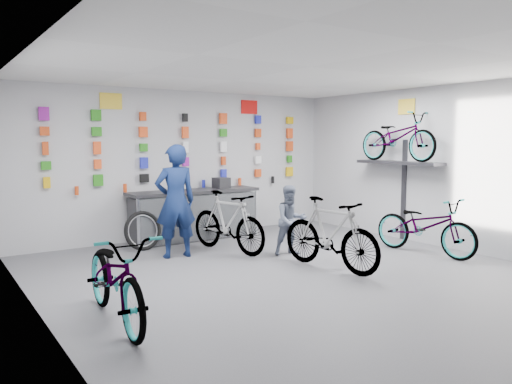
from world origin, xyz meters
TOP-DOWN VIEW (x-y plane):
  - floor at (0.00, 0.00)m, footprint 8.00×8.00m
  - ceiling at (0.00, 0.00)m, footprint 8.00×8.00m
  - wall_back at (0.00, 4.00)m, footprint 7.00×0.00m
  - wall_left at (-3.50, 0.00)m, footprint 0.00×8.00m
  - wall_right at (3.50, 0.00)m, footprint 0.00×8.00m
  - counter at (0.00, 3.54)m, footprint 2.70×0.66m
  - merch_wall at (0.01, 3.93)m, footprint 5.57×0.08m
  - wall_bracket at (3.33, 1.20)m, footprint 0.39×1.90m
  - sign_left at (-1.50, 3.98)m, footprint 0.42×0.02m
  - sign_right at (1.60, 3.98)m, footprint 0.42×0.02m
  - sign_side at (3.48, 1.20)m, footprint 0.02×0.40m
  - bike_left at (-2.84, -0.13)m, footprint 0.78×1.99m
  - bike_center at (0.65, 0.27)m, footprint 0.78×1.91m
  - bike_right at (2.73, 0.10)m, footprint 0.90×1.98m
  - bike_service at (-0.04, 2.19)m, footprint 0.89×1.88m
  - bike_wall at (3.25, 1.20)m, footprint 0.63×1.80m
  - clerk at (-0.98, 2.34)m, footprint 0.76×0.55m
  - customer at (0.75, 1.37)m, footprint 0.68×0.58m
  - spare_wheel at (-1.25, 3.17)m, footprint 0.74×0.27m
  - register at (0.62, 3.55)m, footprint 0.30×0.32m

SIDE VIEW (x-z plane):
  - floor at x=0.00m, z-range 0.00..0.00m
  - spare_wheel at x=-1.25m, z-range -0.01..0.72m
  - counter at x=0.00m, z-range -0.01..0.99m
  - bike_right at x=2.73m, z-range 0.00..1.01m
  - bike_left at x=-2.84m, z-range 0.00..1.03m
  - bike_service at x=-0.04m, z-range 0.00..1.09m
  - bike_center at x=0.65m, z-range 0.00..1.11m
  - customer at x=0.75m, z-range 0.00..1.22m
  - clerk at x=-0.98m, z-range 0.00..1.93m
  - register at x=0.62m, z-range 1.00..1.22m
  - wall_bracket at x=3.33m, z-range 0.46..2.46m
  - wall_back at x=0.00m, z-range -2.00..5.00m
  - wall_left at x=-3.50m, z-range -2.50..5.50m
  - wall_right at x=3.50m, z-range -2.50..5.50m
  - merch_wall at x=0.01m, z-range 1.03..2.60m
  - bike_wall at x=3.25m, z-range 1.58..2.53m
  - sign_side at x=3.48m, z-range 2.50..2.80m
  - sign_left at x=-1.50m, z-range 2.57..2.87m
  - sign_right at x=1.60m, z-range 2.57..2.87m
  - ceiling at x=0.00m, z-range 3.00..3.00m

